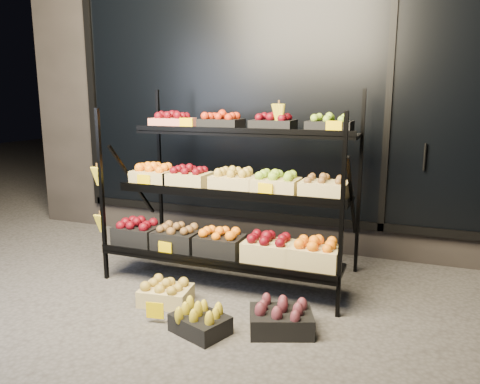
% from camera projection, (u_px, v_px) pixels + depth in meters
% --- Properties ---
extents(ground, '(24.00, 24.00, 0.00)m').
position_uv_depth(ground, '(202.00, 304.00, 3.65)').
color(ground, '#514F4C').
rests_on(ground, ground).
extents(building, '(6.00, 2.08, 3.50)m').
position_uv_depth(building, '(292.00, 83.00, 5.66)').
color(building, '#2D2826').
rests_on(building, ground).
extents(display_rack, '(2.18, 1.02, 1.66)m').
position_uv_depth(display_rack, '(230.00, 191.00, 4.04)').
color(display_rack, black).
rests_on(display_rack, ground).
extents(tag_floor_a, '(0.13, 0.01, 0.12)m').
position_uv_depth(tag_floor_a, '(155.00, 316.00, 3.34)').
color(tag_floor_a, '#E9C100').
rests_on(tag_floor_a, ground).
extents(floor_crate_left, '(0.42, 0.33, 0.20)m').
position_uv_depth(floor_crate_left, '(166.00, 292.00, 3.66)').
color(floor_crate_left, tan).
rests_on(floor_crate_left, ground).
extents(floor_crate_midleft, '(0.44, 0.39, 0.19)m').
position_uv_depth(floor_crate_midleft, '(200.00, 320.00, 3.20)').
color(floor_crate_midleft, black).
rests_on(floor_crate_midleft, ground).
extents(floor_crate_right, '(0.51, 0.45, 0.21)m').
position_uv_depth(floor_crate_right, '(281.00, 318.00, 3.22)').
color(floor_crate_right, black).
rests_on(floor_crate_right, ground).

